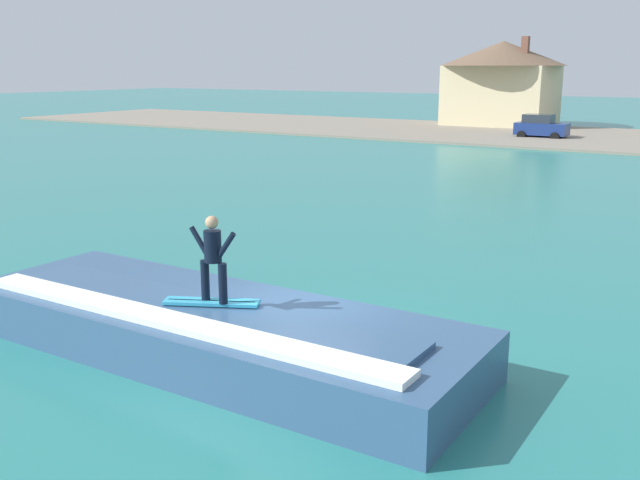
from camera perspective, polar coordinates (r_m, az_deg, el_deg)
name	(u,v)px	position (r m, az deg, el deg)	size (l,w,h in m)	color
ground_plane	(298,345)	(14.26, -1.74, -8.37)	(260.00, 260.00, 0.00)	#267874
wave_crest	(210,329)	(13.87, -8.71, -6.96)	(10.40, 3.44, 1.05)	#335479
surfboard	(212,302)	(13.51, -8.60, -4.89)	(1.77, 1.11, 0.06)	#33A5CC
surfer	(213,254)	(13.19, -8.50, -1.15)	(1.06, 0.32, 1.61)	black
car_near_shore	(541,127)	(57.49, 17.14, 8.61)	(3.82, 2.13, 1.86)	navy
house_with_chimney	(502,78)	(68.56, 14.26, 12.37)	(11.23, 11.23, 7.93)	beige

